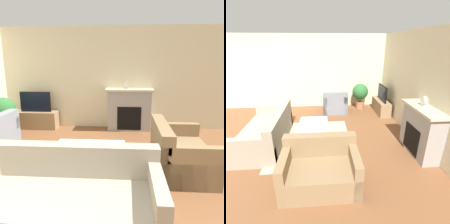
# 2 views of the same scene
# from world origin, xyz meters

# --- Properties ---
(wall_back) EXTENTS (8.03, 0.06, 2.70)m
(wall_back) POSITION_xyz_m (0.00, 5.05, 1.35)
(wall_back) COLOR beige
(wall_back) RESTS_ON ground_plane
(wall_left) EXTENTS (0.06, 8.02, 2.70)m
(wall_left) POSITION_xyz_m (-2.55, 2.51, 1.35)
(wall_left) COLOR beige
(wall_left) RESTS_ON ground_plane
(area_rug) EXTENTS (2.36, 1.93, 0.00)m
(area_rug) POSITION_xyz_m (0.25, 2.37, 0.00)
(area_rug) COLOR #B7A88E
(area_rug) RESTS_ON ground_plane
(fireplace) EXTENTS (1.25, 0.44, 1.10)m
(fireplace) POSITION_xyz_m (0.92, 4.82, 0.58)
(fireplace) COLOR #9E9993
(fireplace) RESTS_ON ground_plane
(tv_stand) EXTENTS (1.12, 0.37, 0.47)m
(tv_stand) POSITION_xyz_m (-1.59, 4.75, 0.23)
(tv_stand) COLOR #997A56
(tv_stand) RESTS_ON ground_plane
(tv) EXTENTS (0.82, 0.06, 0.54)m
(tv) POSITION_xyz_m (-1.59, 4.75, 0.74)
(tv) COLOR black
(tv) RESTS_ON tv_stand
(couch_sectional) EXTENTS (2.09, 0.99, 0.82)m
(couch_sectional) POSITION_xyz_m (0.21, 1.26, 0.28)
(couch_sectional) COLOR #9E937F
(couch_sectional) RESTS_ON ground_plane
(couch_loveseat) EXTENTS (0.89, 1.31, 0.82)m
(couch_loveseat) POSITION_xyz_m (1.73, 2.60, 0.29)
(couch_loveseat) COLOR #8C704C
(couch_loveseat) RESTS_ON ground_plane
(armchair_by_window) EXTENTS (0.86, 0.86, 0.82)m
(armchair_by_window) POSITION_xyz_m (-1.83, 3.09, 0.30)
(armchair_by_window) COLOR gray
(armchair_by_window) RESTS_ON ground_plane
(coffee_table) EXTENTS (1.16, 0.73, 0.45)m
(coffee_table) POSITION_xyz_m (0.25, 2.41, 0.41)
(coffee_table) COLOR #333338
(coffee_table) RESTS_ON ground_plane
(potted_plant) EXTENTS (0.59, 0.59, 0.96)m
(potted_plant) POSITION_xyz_m (-2.11, 4.07, 0.61)
(potted_plant) COLOR #AD704C
(potted_plant) RESTS_ON ground_plane
(mantel_clock) EXTENTS (0.18, 0.07, 0.21)m
(mantel_clock) POSITION_xyz_m (0.84, 4.83, 1.21)
(mantel_clock) COLOR beige
(mantel_clock) RESTS_ON fireplace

